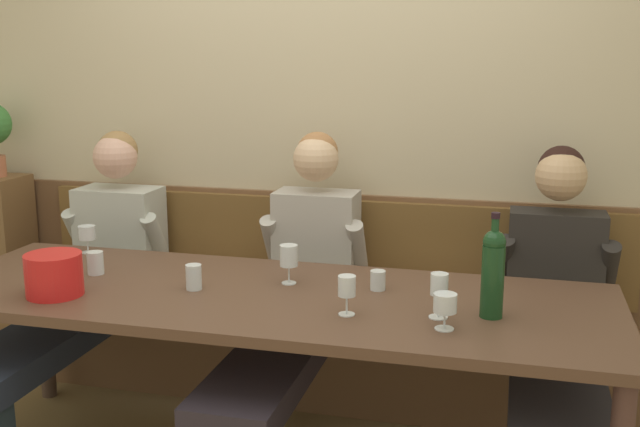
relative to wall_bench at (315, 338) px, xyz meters
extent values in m
cube|color=#C5B795|center=(0.00, 0.26, 1.12)|extent=(6.80, 0.08, 2.80)
cube|color=brown|center=(0.00, 0.21, 0.20)|extent=(6.80, 0.03, 0.96)
cube|color=brown|center=(0.00, -0.02, -0.06)|extent=(2.94, 0.42, 0.44)
cube|color=brown|center=(0.00, -0.02, 0.18)|extent=(2.88, 0.39, 0.05)
cube|color=brown|center=(0.00, 0.17, 0.43)|extent=(2.94, 0.04, 0.45)
cube|color=brown|center=(0.00, -0.75, 0.45)|extent=(2.64, 0.90, 0.04)
cylinder|color=#4D3A2F|center=(-1.25, -0.37, 0.07)|extent=(0.07, 0.07, 0.71)
cylinder|color=brown|center=(1.25, -0.37, 0.07)|extent=(0.07, 0.07, 0.71)
cube|color=#262E40|center=(-1.02, -0.66, 0.15)|extent=(0.34, 1.18, 0.11)
cube|color=#B1B6AC|center=(-1.02, -0.02, 0.45)|extent=(0.41, 0.24, 0.49)
sphere|color=#D9A68F|center=(-1.02, -0.03, 0.86)|extent=(0.22, 0.22, 0.22)
sphere|color=#9A7548|center=(-1.02, 0.00, 0.89)|extent=(0.20, 0.20, 0.20)
cylinder|color=#B1B6AC|center=(-1.23, -0.06, 0.47)|extent=(0.08, 0.20, 0.27)
cylinder|color=#B1B6AC|center=(-0.80, -0.06, 0.47)|extent=(0.08, 0.20, 0.27)
cube|color=#2D2730|center=(0.01, -0.65, 0.15)|extent=(0.32, 1.19, 0.11)
cube|color=#ADA99F|center=(0.01, -0.02, 0.47)|extent=(0.38, 0.22, 0.52)
sphere|color=#D8B28B|center=(0.01, -0.03, 0.89)|extent=(0.21, 0.21, 0.21)
sphere|color=#A36F44|center=(0.01, 0.00, 0.91)|extent=(0.19, 0.19, 0.19)
cylinder|color=#ADA99F|center=(-0.19, -0.06, 0.49)|extent=(0.08, 0.20, 0.27)
cylinder|color=#ADA99F|center=(0.21, -0.06, 0.49)|extent=(0.08, 0.20, 0.27)
cube|color=#36343B|center=(1.09, -0.65, 0.15)|extent=(0.34, 1.20, 0.11)
cube|color=black|center=(1.09, -0.02, 0.45)|extent=(0.41, 0.18, 0.48)
sphere|color=tan|center=(1.09, -0.03, 0.85)|extent=(0.22, 0.22, 0.22)
sphere|color=black|center=(1.09, 0.00, 0.88)|extent=(0.20, 0.20, 0.20)
cylinder|color=black|center=(0.88, -0.05, 0.47)|extent=(0.08, 0.20, 0.27)
cylinder|color=black|center=(1.31, -0.05, 0.47)|extent=(0.08, 0.20, 0.27)
cylinder|color=red|center=(-0.75, -0.97, 0.55)|extent=(0.21, 0.21, 0.16)
cylinder|color=#163A1B|center=(0.84, -0.80, 0.60)|extent=(0.08, 0.08, 0.25)
sphere|color=#163A1B|center=(0.84, -0.80, 0.74)|extent=(0.08, 0.08, 0.08)
cylinder|color=#163A1B|center=(0.84, -0.80, 0.78)|extent=(0.03, 0.03, 0.07)
cylinder|color=black|center=(0.84, -0.80, 0.83)|extent=(0.03, 0.03, 0.02)
cylinder|color=silver|center=(0.70, -0.97, 0.47)|extent=(0.06, 0.06, 0.00)
cylinder|color=silver|center=(0.70, -0.97, 0.50)|extent=(0.01, 0.01, 0.06)
cylinder|color=silver|center=(0.70, -0.97, 0.56)|extent=(0.08, 0.08, 0.06)
cylinder|color=#DFD785|center=(0.70, -0.97, 0.54)|extent=(0.07, 0.07, 0.02)
cylinder|color=silver|center=(0.67, -0.86, 0.47)|extent=(0.07, 0.07, 0.00)
cylinder|color=silver|center=(0.67, -0.86, 0.51)|extent=(0.01, 0.01, 0.08)
cylinder|color=silver|center=(0.67, -0.86, 0.59)|extent=(0.06, 0.06, 0.08)
cylinder|color=silver|center=(-0.97, -0.40, 0.47)|extent=(0.06, 0.06, 0.00)
cylinder|color=silver|center=(-0.97, -0.40, 0.50)|extent=(0.01, 0.01, 0.06)
cylinder|color=silver|center=(-0.97, -0.40, 0.56)|extent=(0.08, 0.08, 0.06)
cylinder|color=silver|center=(0.36, -0.91, 0.47)|extent=(0.06, 0.06, 0.00)
cylinder|color=silver|center=(0.36, -0.91, 0.51)|extent=(0.01, 0.01, 0.07)
cylinder|color=silver|center=(0.36, -0.91, 0.58)|extent=(0.06, 0.06, 0.07)
cylinder|color=#F6D37A|center=(0.36, -0.91, 0.55)|extent=(0.05, 0.05, 0.02)
cylinder|color=silver|center=(0.06, -0.61, 0.47)|extent=(0.06, 0.06, 0.00)
cylinder|color=silver|center=(0.06, -0.61, 0.51)|extent=(0.01, 0.01, 0.07)
cylinder|color=silver|center=(0.06, -0.61, 0.58)|extent=(0.07, 0.07, 0.08)
cylinder|color=silver|center=(-0.75, -0.69, 0.52)|extent=(0.07, 0.07, 0.09)
cylinder|color=silver|center=(0.41, -0.60, 0.51)|extent=(0.06, 0.06, 0.08)
cylinder|color=silver|center=(-0.28, -0.78, 0.52)|extent=(0.06, 0.06, 0.10)
cube|color=brown|center=(-1.77, 0.03, 0.22)|extent=(0.28, 0.28, 1.00)
camera|label=1|loc=(0.90, -3.36, 1.37)|focal=42.54mm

